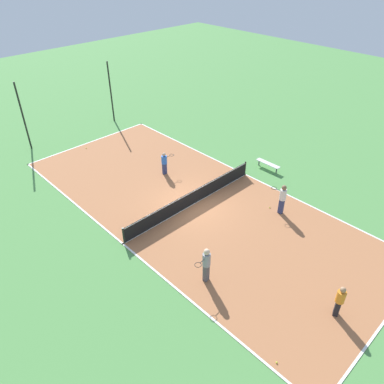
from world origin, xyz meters
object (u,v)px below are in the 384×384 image
Objects in this scene: bench at (268,164)px; tennis_net at (192,198)px; tennis_ball_far_baseline at (270,207)px; fence_post_back_right at (111,92)px; tennis_ball_midcourt at (277,362)px; player_baseline_gray at (206,263)px; player_near_blue at (164,162)px; player_far_white at (282,197)px; tennis_ball_near_net at (86,148)px; player_center_orange at (340,300)px; fence_post_back_left at (23,117)px.

tennis_net is at bearing 85.03° from bench.
fence_post_back_right is (0.64, 16.51, 2.40)m from tennis_ball_far_baseline.
tennis_ball_midcourt is (-10.97, -8.57, -0.33)m from bench.
player_baseline_gray reaches higher than tennis_ball_far_baseline.
player_near_blue is at bearing 73.24° from tennis_net.
fence_post_back_right is at bearing 80.20° from player_near_blue.
bench is 4.86m from player_far_white.
player_far_white reaches higher than tennis_ball_far_baseline.
tennis_net is 10.42m from tennis_ball_near_net.
player_far_white is 17.23m from fence_post_back_right.
tennis_net is 6.05× the size of player_center_orange.
fence_post_back_right reaches higher than player_baseline_gray.
player_baseline_gray is 15.23m from tennis_ball_near_net.
player_near_blue is (-5.32, 4.27, 0.49)m from bench.
bench is at bearing -53.88° from fence_post_back_left.
player_far_white is at bearing 177.62° from player_baseline_gray.
tennis_net is at bearing -119.08° from player_center_orange.
bench is 13.92m from tennis_ball_midcourt.
fence_post_back_right is (3.61, 13.20, 1.94)m from tennis_net.
tennis_ball_near_net is (-3.79, 14.34, -1.02)m from player_far_white.
tennis_ball_midcourt is at bearing 128.00° from bench.
fence_post_back_right reaches higher than tennis_ball_midcourt.
player_center_orange is 5.55m from player_baseline_gray.
tennis_net is at bearing -74.71° from fence_post_back_left.
player_far_white reaches higher than player_center_orange.
bench reaches higher than tennis_ball_midcourt.
fence_post_back_right is at bearing 87.77° from tennis_ball_far_baseline.
player_center_orange is at bearing 140.17° from bench.
player_near_blue is 10.72m from fence_post_back_left.
tennis_ball_near_net is at bearing 79.05° from tennis_ball_midcourt.
bench is (6.43, -0.56, -0.12)m from tennis_net.
tennis_ball_near_net is at bearing -113.63° from player_center_orange.
fence_post_back_left is at bearing 17.39° from player_far_white.
player_center_orange is 19.93m from tennis_ball_near_net.
bench is at bearing -165.72° from player_baseline_gray.
fence_post_back_left is at bearing 105.29° from tennis_net.
player_baseline_gray reaches higher than player_center_orange.
player_far_white is 26.60× the size of tennis_ball_near_net.
player_far_white reaches higher than tennis_ball_midcourt.
bench is 1.10× the size of player_center_orange.
player_center_orange reaches higher than tennis_net.
fence_post_back_left reaches higher than player_far_white.
player_baseline_gray is at bearing 111.89° from bench.
tennis_ball_near_net is 0.01× the size of fence_post_back_right.
tennis_ball_near_net is at bearing -44.75° from fence_post_back_left.
player_baseline_gray is at bearing -100.49° from tennis_ball_near_net.
bench is 0.35× the size of fence_post_back_right.
tennis_ball_far_baseline is 16.70m from fence_post_back_right.
tennis_ball_near_net is (-0.76, 10.38, -0.45)m from tennis_net.
tennis_net is 4.47m from tennis_ball_far_baseline.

